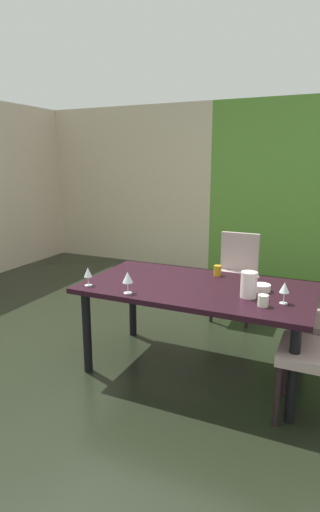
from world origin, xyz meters
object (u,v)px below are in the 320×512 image
(cup_front, at_px, (263,301))
(pitcher_west, at_px, (249,284))
(dining_table, at_px, (197,295))
(wine_glass_east, at_px, (88,273))
(wine_glass_right, at_px, (128,278))
(chair_head_far, at_px, (236,270))
(cup_center, at_px, (217,271))
(wine_glass_rear, at_px, (284,288))
(serving_bowl_left, at_px, (262,288))

(cup_front, bearing_deg, pitcher_west, 132.19)
(dining_table, xyz_separation_m, wine_glass_east, (-0.78, -0.36, 0.18))
(wine_glass_right, bearing_deg, cup_front, 8.12)
(chair_head_far, relative_size, pitcher_west, 4.84)
(cup_center, bearing_deg, dining_table, -100.70)
(dining_table, distance_m, chair_head_far, 1.30)
(cup_front, relative_size, cup_center, 0.89)
(dining_table, relative_size, wine_glass_east, 12.08)
(pitcher_west, bearing_deg, wine_glass_right, -161.47)
(dining_table, xyz_separation_m, cup_front, (0.56, -0.25, 0.12))
(wine_glass_rear, height_order, serving_bowl_left, wine_glass_rear)
(wine_glass_rear, xyz_separation_m, cup_center, (-0.61, 0.48, -0.07))
(dining_table, xyz_separation_m, chair_head_far, (0.00, 1.29, -0.12))
(wine_glass_rear, xyz_separation_m, pitcher_west, (-0.25, 0.03, -0.01))
(wine_glass_right, bearing_deg, wine_glass_rear, 12.95)
(serving_bowl_left, distance_m, pitcher_west, 0.21)
(cup_front, relative_size, pitcher_west, 0.41)
(wine_glass_east, relative_size, cup_front, 1.88)
(chair_head_far, distance_m, wine_glass_right, 1.76)
(cup_center, bearing_deg, pitcher_west, -51.07)
(wine_glass_rear, bearing_deg, wine_glass_east, -171.67)
(wine_glass_rear, xyz_separation_m, wine_glass_east, (-1.46, -0.21, -0.01))
(wine_glass_east, bearing_deg, dining_table, 24.37)
(wine_glass_rear, bearing_deg, pitcher_west, 173.00)
(serving_bowl_left, relative_size, cup_front, 1.69)
(wine_glass_rear, relative_size, cup_front, 1.93)
(dining_table, bearing_deg, serving_bowl_left, 8.47)
(chair_head_far, bearing_deg, dining_table, 89.78)
(wine_glass_east, bearing_deg, chair_head_far, 64.41)
(chair_head_far, height_order, pitcher_west, chair_head_far)
(wine_glass_east, bearing_deg, wine_glass_rear, 8.33)
(cup_front, bearing_deg, chair_head_far, 109.68)
(wine_glass_right, relative_size, pitcher_west, 0.87)
(chair_head_far, height_order, wine_glass_right, chair_head_far)
(chair_head_far, bearing_deg, cup_front, 109.68)
(chair_head_far, bearing_deg, wine_glass_right, 76.20)
(cup_front, bearing_deg, cup_center, 129.74)
(wine_glass_rear, height_order, cup_center, wine_glass_rear)
(serving_bowl_left, distance_m, cup_front, 0.33)
(wine_glass_right, height_order, pitcher_west, pitcher_west)
(pitcher_west, bearing_deg, cup_front, -47.81)
(cup_center, bearing_deg, wine_glass_east, -140.66)
(dining_table, xyz_separation_m, wine_glass_rear, (0.68, -0.14, 0.19))
(wine_glass_east, relative_size, pitcher_west, 0.78)
(chair_head_far, xyz_separation_m, cup_front, (0.55, -1.55, 0.24))
(wine_glass_east, xyz_separation_m, pitcher_west, (1.21, 0.24, -0.01))
(wine_glass_east, distance_m, serving_bowl_left, 1.35)
(wine_glass_right, xyz_separation_m, wine_glass_east, (-0.38, 0.04, -0.02))
(wine_glass_east, bearing_deg, cup_front, 4.35)
(dining_table, relative_size, wine_glass_rear, 11.76)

